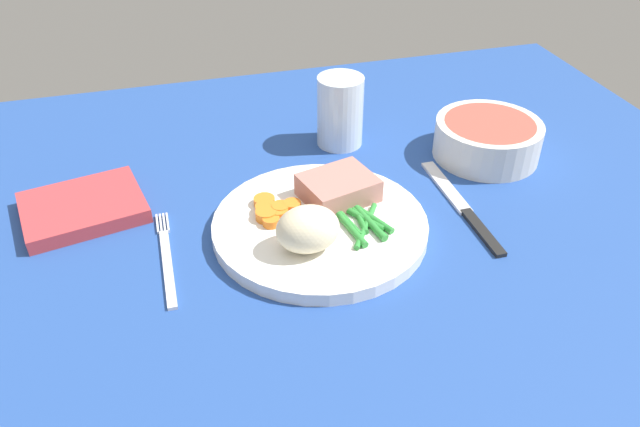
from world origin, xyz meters
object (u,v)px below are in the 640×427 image
dinner_plate (320,226)px  fork (167,258)px  water_glass (340,116)px  knife (462,207)px  napkin (83,207)px  salad_bowl (488,137)px  meat_portion (338,188)px

dinner_plate → fork: bearing=-179.2°
water_glass → knife: bearing=-63.8°
dinner_plate → napkin: 28.87cm
knife → salad_bowl: 14.24cm
dinner_plate → salad_bowl: 28.95cm
knife → salad_bowl: size_ratio=1.42×
salad_bowl → dinner_plate: bearing=-158.4°
salad_bowl → napkin: (-53.48, 0.51, -1.99)cm
salad_bowl → napkin: bearing=179.5°
meat_portion → knife: (14.73, -4.22, -2.82)cm
napkin → knife: bearing=-14.3°
fork → salad_bowl: bearing=13.8°
water_glass → salad_bowl: 20.56cm
meat_portion → napkin: (-30.01, 7.21, -2.12)cm
salad_bowl → napkin: salad_bowl is taller
water_glass → napkin: bearing=-166.5°
meat_portion → water_glass: bearing=72.3°
salad_bowl → meat_portion: bearing=-164.1°
dinner_plate → fork: dinner_plate is taller
fork → water_glass: size_ratio=1.65×
fork → napkin: 14.54cm
meat_portion → knife: bearing=-16.0°
dinner_plate → knife: bearing=-0.9°
dinner_plate → meat_portion: size_ratio=2.98×
fork → napkin: (-9.00, 11.40, 0.70)cm
dinner_plate → meat_portion: (3.37, 3.93, 2.22)cm
dinner_plate → salad_bowl: bearing=21.6°
fork → knife: (35.74, -0.03, -0.00)cm
knife → water_glass: (-9.74, 19.81, 4.07)cm
dinner_plate → fork: 17.65cm
water_glass → salad_bowl: water_glass is taller
water_glass → fork: bearing=-142.7°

